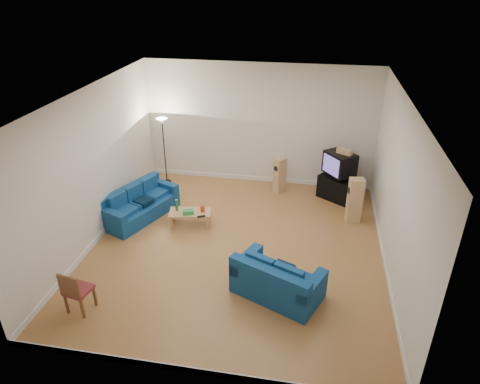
% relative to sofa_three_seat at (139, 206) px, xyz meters
% --- Properties ---
extents(room, '(6.01, 6.51, 3.21)m').
position_rel_sofa_three_seat_xyz_m(room, '(2.50, -0.84, 1.27)').
color(room, brown).
rests_on(room, ground).
extents(sofa_three_seat, '(1.47, 2.06, 0.73)m').
position_rel_sofa_three_seat_xyz_m(sofa_three_seat, '(0.00, 0.00, 0.00)').
color(sofa_three_seat, navy).
rests_on(sofa_three_seat, ground).
extents(sofa_loveseat, '(1.74, 1.39, 0.76)m').
position_rel_sofa_three_seat_xyz_m(sofa_loveseat, '(3.47, -2.21, 0.02)').
color(sofa_loveseat, navy).
rests_on(sofa_loveseat, ground).
extents(coffee_table, '(1.00, 0.62, 0.34)m').
position_rel_sofa_three_seat_xyz_m(coffee_table, '(1.30, -0.16, 0.02)').
color(coffee_table, tan).
rests_on(coffee_table, ground).
extents(bottle, '(0.07, 0.07, 0.27)m').
position_rel_sofa_three_seat_xyz_m(bottle, '(0.99, -0.15, 0.20)').
color(bottle, '#197233').
rests_on(bottle, coffee_table).
extents(tissue_box, '(0.27, 0.21, 0.10)m').
position_rel_sofa_three_seat_xyz_m(tissue_box, '(1.29, -0.26, 0.12)').
color(tissue_box, green).
rests_on(tissue_box, coffee_table).
extents(red_canister, '(0.10, 0.10, 0.14)m').
position_rel_sofa_three_seat_xyz_m(red_canister, '(1.58, -0.09, 0.14)').
color(red_canister, red).
rests_on(red_canister, coffee_table).
extents(remote, '(0.18, 0.13, 0.02)m').
position_rel_sofa_three_seat_xyz_m(remote, '(1.61, -0.32, 0.08)').
color(remote, black).
rests_on(remote, coffee_table).
extents(tv_stand, '(1.11, 0.99, 0.59)m').
position_rel_sofa_three_seat_xyz_m(tv_stand, '(4.64, 1.71, 0.03)').
color(tv_stand, black).
rests_on(tv_stand, ground).
extents(av_receiver, '(0.54, 0.54, 0.10)m').
position_rel_sofa_three_seat_xyz_m(av_receiver, '(4.69, 1.77, 0.37)').
color(av_receiver, black).
rests_on(av_receiver, tv_stand).
extents(television, '(0.86, 0.89, 0.56)m').
position_rel_sofa_three_seat_xyz_m(television, '(4.60, 1.73, 0.70)').
color(television, black).
rests_on(television, av_receiver).
extents(centre_speaker, '(0.40, 0.32, 0.13)m').
position_rel_sofa_three_seat_xyz_m(centre_speaker, '(4.68, 1.68, 1.04)').
color(centre_speaker, tan).
rests_on(centre_speaker, television).
extents(speaker_left, '(0.35, 0.35, 0.94)m').
position_rel_sofa_three_seat_xyz_m(speaker_left, '(3.13, 1.86, 0.20)').
color(speaker_left, tan).
rests_on(speaker_left, ground).
extents(speaker_right, '(0.36, 0.30, 1.08)m').
position_rel_sofa_three_seat_xyz_m(speaker_right, '(4.95, 0.67, 0.27)').
color(speaker_right, tan).
rests_on(speaker_right, ground).
extents(floor_lamp, '(0.31, 0.31, 1.82)m').
position_rel_sofa_three_seat_xyz_m(floor_lamp, '(0.05, 1.86, 1.23)').
color(floor_lamp, black).
rests_on(floor_lamp, ground).
extents(dining_chair, '(0.47, 0.47, 0.83)m').
position_rel_sofa_three_seat_xyz_m(dining_chair, '(0.21, -3.20, 0.19)').
color(dining_chair, brown).
rests_on(dining_chair, ground).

